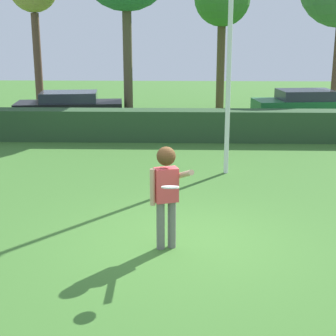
{
  "coord_description": "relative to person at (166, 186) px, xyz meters",
  "views": [
    {
      "loc": [
        -0.01,
        -8.31,
        3.6
      ],
      "look_at": [
        -0.28,
        0.79,
        1.15
      ],
      "focal_mm": 54.59,
      "sensor_mm": 36.0,
      "label": 1
    }
  ],
  "objects": [
    {
      "name": "ground_plane",
      "position": [
        0.28,
        0.22,
        -1.12
      ],
      "size": [
        60.0,
        60.0,
        0.0
      ],
      "primitive_type": "plane",
      "color": "#3D6E2B"
    },
    {
      "name": "person",
      "position": [
        0.0,
        0.0,
        0.0
      ],
      "size": [
        0.72,
        0.66,
        1.78
      ],
      "color": "slate",
      "rests_on": "ground"
    },
    {
      "name": "frisbee",
      "position": [
        0.09,
        -0.91,
        0.26
      ],
      "size": [
        0.27,
        0.27,
        0.07
      ],
      "color": "white"
    },
    {
      "name": "lamppost",
      "position": [
        1.4,
        4.84,
        1.99
      ],
      "size": [
        0.24,
        0.24,
        5.59
      ],
      "color": "silver",
      "rests_on": "ground"
    },
    {
      "name": "hedge_row",
      "position": [
        0.28,
        8.92,
        -0.6
      ],
      "size": [
        20.68,
        0.9,
        1.04
      ],
      "primitive_type": "cube",
      "color": "#2A4829",
      "rests_on": "ground"
    },
    {
      "name": "parked_car_black",
      "position": [
        -4.31,
        12.21,
        -0.43
      ],
      "size": [
        4.38,
        2.23,
        1.25
      ],
      "color": "black",
      "rests_on": "ground"
    },
    {
      "name": "parked_car_green",
      "position": [
        5.33,
        13.21,
        -0.43
      ],
      "size": [
        4.37,
        2.2,
        1.25
      ],
      "color": "#1E6633",
      "rests_on": "ground"
    },
    {
      "name": "maple_tree",
      "position": [
        2.0,
        16.29,
        3.84
      ],
      "size": [
        2.56,
        2.56,
        6.34
      ],
      "color": "brown",
      "rests_on": "ground"
    }
  ]
}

